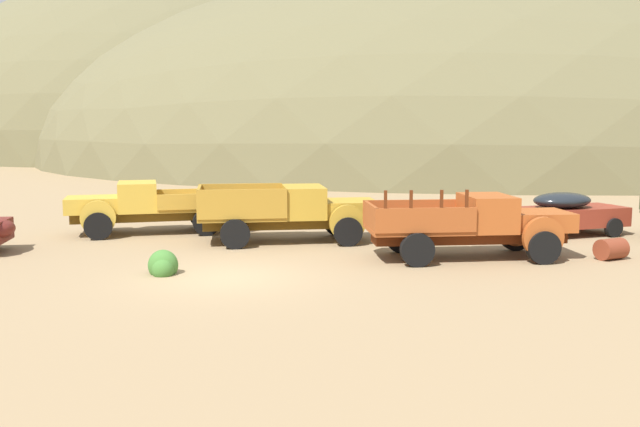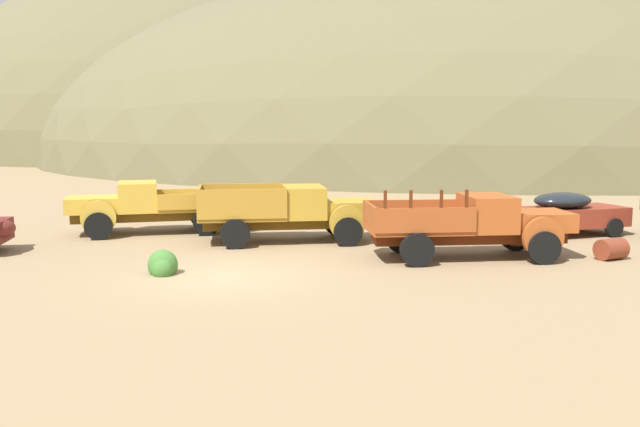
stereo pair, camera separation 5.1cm
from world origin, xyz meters
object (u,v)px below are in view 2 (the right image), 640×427
truck_mustard (299,212)px  oil_drum_by_truck (611,249)px  car_rust_red (571,213)px  truck_faded_yellow (140,207)px  truck_oxide_orange (483,225)px

truck_mustard → oil_drum_by_truck: (9.20, -3.48, -0.70)m
truck_mustard → car_rust_red: size_ratio=1.30×
truck_faded_yellow → truck_mustard: bearing=149.9°
truck_oxide_orange → oil_drum_by_truck: bearing=-9.5°
truck_faded_yellow → car_rust_red: truck_faded_yellow is taller
car_rust_red → oil_drum_by_truck: size_ratio=4.59×
truck_oxide_orange → car_rust_red: bearing=39.8°
truck_oxide_orange → truck_mustard: bearing=146.7°
truck_faded_yellow → truck_mustard: size_ratio=1.02×
truck_mustard → truck_oxide_orange: 6.28m
truck_oxide_orange → oil_drum_by_truck: (3.75, -0.38, -0.69)m
car_rust_red → oil_drum_by_truck: bearing=-115.1°
truck_faded_yellow → truck_oxide_orange: bearing=144.0°
oil_drum_by_truck → car_rust_red: bearing=83.4°
truck_oxide_orange → car_rust_red: size_ratio=1.29×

